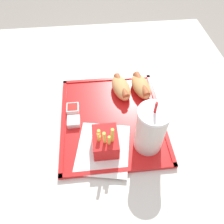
# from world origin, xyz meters

# --- Properties ---
(ground_plane) EXTENTS (8.00, 8.00, 0.00)m
(ground_plane) POSITION_xyz_m (0.00, 0.00, 0.00)
(ground_plane) COLOR gray
(dining_table) EXTENTS (1.26, 1.00, 0.71)m
(dining_table) POSITION_xyz_m (0.00, 0.00, 0.35)
(dining_table) COLOR beige
(dining_table) RESTS_ON ground_plane
(food_tray) EXTENTS (0.38, 0.33, 0.01)m
(food_tray) POSITION_xyz_m (-0.02, -0.01, 0.71)
(food_tray) COLOR red
(food_tray) RESTS_ON dining_table
(paper_napkin) EXTENTS (0.20, 0.18, 0.00)m
(paper_napkin) POSITION_xyz_m (0.09, -0.05, 0.72)
(paper_napkin) COLOR white
(paper_napkin) RESTS_ON food_tray
(soda_cup) EXTENTS (0.09, 0.09, 0.19)m
(soda_cup) POSITION_xyz_m (0.09, 0.09, 0.79)
(soda_cup) COLOR silver
(soda_cup) RESTS_ON food_tray
(hot_dog_far) EXTENTS (0.13, 0.08, 0.05)m
(hot_dog_far) POSITION_xyz_m (-0.13, 0.11, 0.74)
(hot_dog_far) COLOR tan
(hot_dog_far) RESTS_ON food_tray
(hot_dog_near) EXTENTS (0.13, 0.08, 0.05)m
(hot_dog_near) POSITION_xyz_m (-0.13, 0.04, 0.74)
(hot_dog_near) COLOR tan
(hot_dog_near) RESTS_ON food_tray
(fries_carton) EXTENTS (0.09, 0.07, 0.11)m
(fries_carton) POSITION_xyz_m (0.09, -0.04, 0.75)
(fries_carton) COLOR red
(fries_carton) RESTS_ON food_tray
(sauce_cup_mayo) EXTENTS (0.04, 0.04, 0.02)m
(sauce_cup_mayo) POSITION_xyz_m (-0.01, -0.13, 0.73)
(sauce_cup_mayo) COLOR silver
(sauce_cup_mayo) RESTS_ON food_tray
(sauce_cup_ketchup) EXTENTS (0.04, 0.04, 0.02)m
(sauce_cup_ketchup) POSITION_xyz_m (-0.06, -0.14, 0.73)
(sauce_cup_ketchup) COLOR silver
(sauce_cup_ketchup) RESTS_ON food_tray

